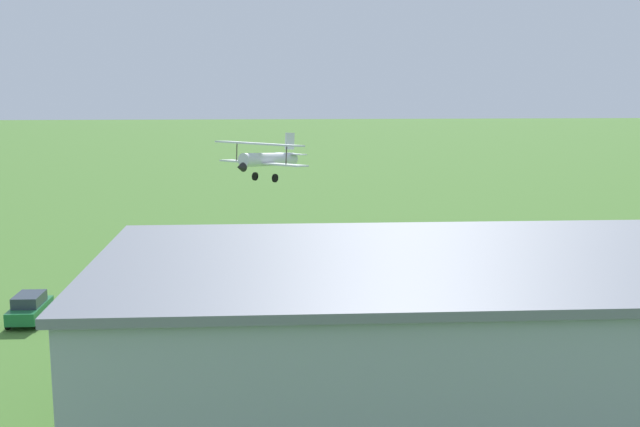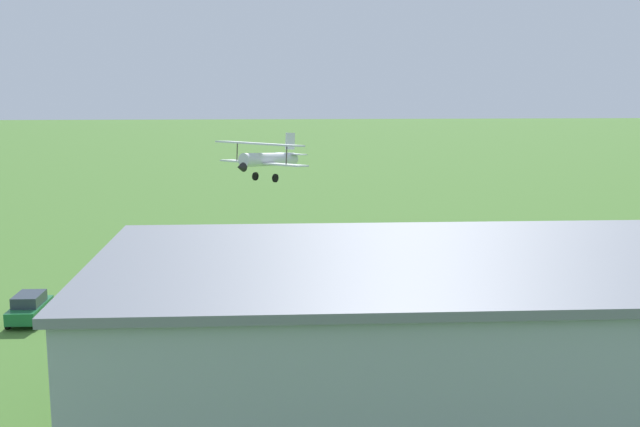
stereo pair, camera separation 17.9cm
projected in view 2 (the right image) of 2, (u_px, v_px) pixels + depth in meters
ground_plane at (383, 243)px, 68.16m from camera, size 400.00×400.00×0.00m
hangar at (471, 335)px, 33.25m from camera, size 31.49×15.49×6.91m
biplane at (267, 158)px, 59.17m from camera, size 7.07×7.12×3.51m
car_orange at (618, 289)px, 50.35m from camera, size 2.30×4.39×1.55m
car_grey at (150, 299)px, 47.95m from camera, size 2.46×4.86×1.63m
car_green at (30, 307)px, 46.22m from camera, size 1.94×3.97×1.68m
person_watching_takeoff at (569, 299)px, 48.15m from camera, size 0.51×0.51×1.68m
person_near_hangar_door at (452, 278)px, 53.44m from camera, size 0.38×0.38×1.56m
person_by_parked_cars at (364, 277)px, 53.40m from camera, size 0.45×0.45×1.70m
person_walking_on_apron at (538, 274)px, 54.31m from camera, size 0.53×0.53×1.65m
person_beside_truck at (228, 286)px, 51.37m from camera, size 0.49×0.49×1.57m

